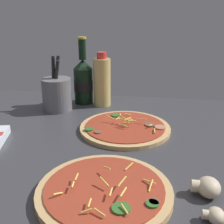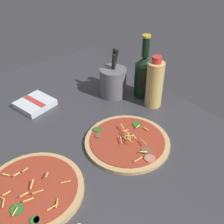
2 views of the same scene
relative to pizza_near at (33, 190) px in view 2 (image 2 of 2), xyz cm
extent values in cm
cube|color=#38383D|center=(4.20, 25.33, -2.20)|extent=(160.00, 90.00, 2.50)
cylinder|color=tan|center=(-0.05, 0.04, -0.13)|extent=(28.21, 28.21, 1.63)
cylinder|color=#9E3823|center=(-0.05, 0.04, 0.83)|extent=(24.83, 24.83, 0.30)
cylinder|color=brown|center=(10.18, -3.27, 1.18)|extent=(2.14, 2.14, 0.40)
cylinder|color=#336628|center=(9.80, -3.91, 1.18)|extent=(2.49, 2.49, 0.40)
cylinder|color=#336628|center=(4.31, -6.15, 1.18)|extent=(3.52, 3.52, 0.40)
cylinder|color=#EFCC56|center=(-6.09, 0.65, 2.41)|extent=(0.55, 1.87, 0.92)
cylinder|color=#EFCC56|center=(1.79, -3.10, 2.24)|extent=(0.49, 2.36, 0.55)
cylinder|color=#EFCC56|center=(-0.03, -0.03, 2.31)|extent=(2.44, 2.30, 1.04)
cylinder|color=#EFCC56|center=(-1.72, -8.31, 1.65)|extent=(1.98, 0.96, 0.88)
cylinder|color=#EFCC56|center=(8.94, 2.67, 1.53)|extent=(2.82, 2.12, 0.83)
cylinder|color=#EFCC56|center=(-1.58, -6.58, 2.02)|extent=(0.37, 2.19, 0.56)
cylinder|color=#EFCC56|center=(-0.36, 4.70, 2.68)|extent=(1.98, 1.76, 0.80)
cylinder|color=#EFCC56|center=(9.31, 1.29, 1.51)|extent=(0.98, 3.08, 1.26)
cylinder|color=#EFCC56|center=(3.57, 0.12, 2.71)|extent=(1.67, 2.75, 1.19)
cylinder|color=#EFCC56|center=(4.38, 8.04, 1.51)|extent=(1.90, 2.46, 1.12)
cylinder|color=#EFCC56|center=(3.96, -2.88, 2.39)|extent=(1.16, 2.73, 0.68)
cylinder|color=#EFCC56|center=(4.93, -6.91, 1.71)|extent=(1.76, 2.31, 0.67)
cylinder|color=#EFCC56|center=(-8.45, -4.32, 1.57)|extent=(1.60, 1.82, 0.90)
cylinder|color=#EFCC56|center=(-6.13, -1.96, 2.25)|extent=(0.53, 2.01, 0.36)
cylinder|color=#EFCC56|center=(0.66, -8.37, 1.69)|extent=(2.44, 1.65, 0.59)
cylinder|color=tan|center=(0.25, 33.67, -0.33)|extent=(28.62, 28.62, 1.24)
cylinder|color=#9E3823|center=(0.25, 33.67, 0.44)|extent=(25.19, 25.19, 0.30)
cylinder|color=#336628|center=(-3.74, 41.62, 0.79)|extent=(3.26, 3.26, 0.40)
cylinder|color=#336628|center=(-10.18, 28.68, 0.79)|extent=(2.85, 2.85, 0.40)
cylinder|color=brown|center=(-7.09, 26.95, 0.79)|extent=(2.19, 2.19, 0.40)
cylinder|color=#B7755B|center=(11.26, 33.54, 0.79)|extent=(3.49, 3.49, 0.40)
cylinder|color=brown|center=(8.05, 35.08, 0.79)|extent=(3.33, 3.33, 0.40)
cylinder|color=#EFCC56|center=(-0.19, 31.31, 1.61)|extent=(2.95, 1.79, 0.41)
cylinder|color=#EFCC56|center=(1.30, 32.48, 1.92)|extent=(2.72, 0.63, 0.65)
cylinder|color=#EFCC56|center=(1.22, 34.04, 2.21)|extent=(2.36, 2.00, 1.14)
cylinder|color=#EFCC56|center=(0.76, 33.79, 1.82)|extent=(1.87, 0.52, 0.89)
cylinder|color=#EFCC56|center=(8.17, 33.69, 1.21)|extent=(1.32, 2.83, 1.08)
cylinder|color=#EFCC56|center=(5.32, 36.23, 1.97)|extent=(3.11, 1.00, 0.82)
cylinder|color=#EFCC56|center=(1.02, 33.73, 2.92)|extent=(2.22, 2.03, 0.80)
cylinder|color=#EFCC56|center=(0.29, 42.18, 1.17)|extent=(2.22, 0.57, 0.65)
cylinder|color=#EFCC56|center=(0.45, 33.81, 2.76)|extent=(2.57, 1.75, 0.73)
cylinder|color=#EFCC56|center=(2.54, 32.67, 2.67)|extent=(2.40, 0.58, 0.40)
cylinder|color=#EFCC56|center=(-1.15, 34.59, 2.46)|extent=(1.91, 1.08, 0.49)
cylinder|color=#EFCC56|center=(-2.35, 35.05, 2.33)|extent=(1.26, 1.91, 0.69)
cylinder|color=#EFCC56|center=(1.59, 35.54, 2.08)|extent=(1.99, 0.42, 0.89)
cylinder|color=#EFCC56|center=(-4.71, 35.55, 2.27)|extent=(2.54, 0.99, 1.11)
cylinder|color=#EFCC56|center=(9.54, 30.20, 1.03)|extent=(0.44, 3.36, 0.41)
cylinder|color=#EFCC56|center=(-2.16, 40.36, 1.55)|extent=(0.59, 1.94, 0.45)
cylinder|color=black|center=(-19.62, 58.65, 6.09)|extent=(7.56, 7.56, 14.07)
cone|color=black|center=(-19.62, 58.65, 14.89)|extent=(7.56, 7.56, 3.53)
cylinder|color=black|center=(-19.62, 58.65, 20.57)|extent=(2.87, 2.87, 7.84)
cylinder|color=gold|center=(-19.62, 58.65, 24.89)|extent=(3.30, 3.30, 0.80)
cylinder|color=black|center=(-19.62, 58.65, 6.37)|extent=(7.64, 7.64, 4.50)
cylinder|color=#D6B766|center=(-11.62, 56.90, 8.28)|extent=(6.67, 6.67, 18.45)
cylinder|color=red|center=(-11.62, 56.90, 18.76)|extent=(3.67, 3.67, 2.52)
cylinder|color=slate|center=(-27.30, 48.73, 5.07)|extent=(10.95, 10.95, 12.05)
cylinder|color=black|center=(-27.24, 48.88, 10.97)|extent=(4.26, 2.77, 14.14)
cylinder|color=black|center=(-28.63, 49.74, 11.53)|extent=(2.27, 2.45, 15.36)
cylinder|color=black|center=(-27.63, 49.47, 11.65)|extent=(4.25, 2.74, 15.51)
cube|color=silver|center=(-39.16, 18.50, 0.25)|extent=(15.01, 15.55, 2.40)
cube|color=#B73833|center=(-39.16, 18.50, 1.53)|extent=(11.82, 5.09, 0.16)
camera|label=1|loc=(9.26, -47.68, 35.43)|focal=45.00mm
camera|label=2|loc=(53.44, -13.25, 62.86)|focal=45.00mm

